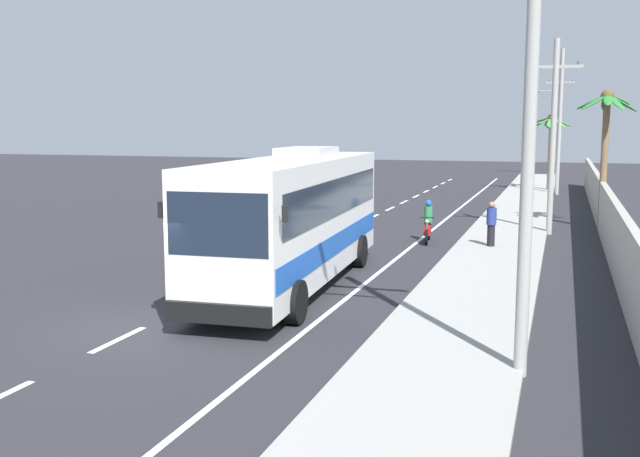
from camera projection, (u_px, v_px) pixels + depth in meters
The scene contains 13 objects.
ground_plane at pixel (151, 324), 17.07m from camera, with size 160.00×160.00×0.00m, color #28282D.
sidewalk_kerb at pixel (491, 262), 24.36m from camera, with size 3.20×90.00×0.14m, color #999993.
lane_markings at pixel (387, 238), 30.00m from camera, with size 3.75×71.00×0.01m.
boundary_wall at pixel (609, 222), 26.80m from camera, with size 0.24×60.00×2.11m, color #9E998E.
coach_bus_foreground at pixel (294, 215), 20.82m from camera, with size 3.36×11.26×3.91m.
motorcycle_beside_bus at pixel (428, 225), 28.87m from camera, with size 0.56×1.96×1.66m.
pedestrian_near_kerb at pixel (491, 223), 27.06m from camera, with size 0.36×0.36×1.64m.
utility_pole_nearest at pixel (527, 76), 12.84m from camera, with size 3.41×0.24×10.29m.
utility_pole_mid at pixel (553, 133), 30.46m from camera, with size 2.12×0.24×8.06m.
utility_pole_far at pixel (560, 119), 47.83m from camera, with size 2.33×0.24×9.43m.
utility_pole_distant at pixel (558, 115), 65.37m from camera, with size 3.40×0.24×10.28m.
palm_nearest at pixel (551, 135), 50.35m from camera, with size 2.82×2.70×5.28m.
palm_second at pixel (606, 129), 31.75m from camera, with size 2.60×2.70×6.08m.
Camera 1 is at (8.92, -14.53, 4.58)m, focal length 41.41 mm.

